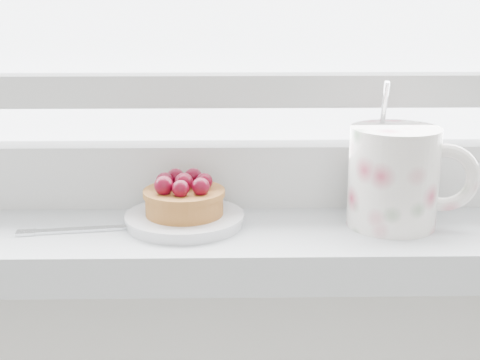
{
  "coord_description": "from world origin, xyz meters",
  "views": [
    {
      "loc": [
        -0.01,
        1.23,
        1.17
      ],
      "look_at": [
        -0.0,
        1.88,
        0.99
      ],
      "focal_mm": 50.0,
      "sensor_mm": 36.0,
      "label": 1
    }
  ],
  "objects_px": {
    "raspberry_tart": "(184,197)",
    "floral_mug": "(397,175)",
    "saucer": "(185,219)",
    "fork": "(108,228)"
  },
  "relations": [
    {
      "from": "fork",
      "to": "raspberry_tart",
      "type": "bearing_deg",
      "value": 10.06
    },
    {
      "from": "saucer",
      "to": "fork",
      "type": "height_order",
      "value": "saucer"
    },
    {
      "from": "saucer",
      "to": "floral_mug",
      "type": "distance_m",
      "value": 0.22
    },
    {
      "from": "saucer",
      "to": "raspberry_tart",
      "type": "distance_m",
      "value": 0.02
    },
    {
      "from": "saucer",
      "to": "fork",
      "type": "relative_size",
      "value": 0.67
    },
    {
      "from": "raspberry_tart",
      "to": "floral_mug",
      "type": "distance_m",
      "value": 0.22
    },
    {
      "from": "raspberry_tart",
      "to": "fork",
      "type": "height_order",
      "value": "raspberry_tart"
    },
    {
      "from": "saucer",
      "to": "raspberry_tart",
      "type": "relative_size",
      "value": 1.47
    },
    {
      "from": "saucer",
      "to": "raspberry_tart",
      "type": "bearing_deg",
      "value": 146.67
    },
    {
      "from": "raspberry_tart",
      "to": "fork",
      "type": "relative_size",
      "value": 0.46
    }
  ]
}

